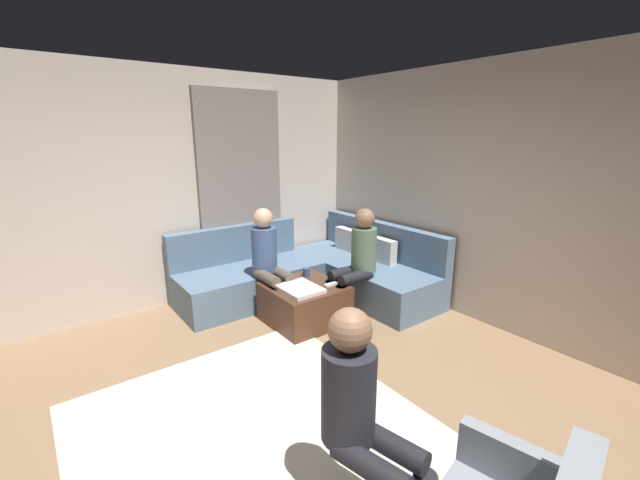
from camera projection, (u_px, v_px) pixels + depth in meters
name	position (u px, v px, depth m)	size (l,w,h in m)	color
wall_back	(535.00, 203.00, 3.76)	(6.00, 0.12, 2.70)	beige
wall_left	(127.00, 194.00, 4.32)	(0.12, 6.00, 2.70)	beige
curtain_panel	(241.00, 194.00, 5.02)	(0.06, 1.10, 2.50)	gray
area_rug	(265.00, 446.00, 2.61)	(2.60, 2.20, 0.01)	beige
sectional_couch	(314.00, 273.00, 5.03)	(2.10, 2.55, 0.87)	slate
ottoman	(304.00, 303.00, 4.30)	(0.76, 0.76, 0.42)	#4C2D1E
folded_blanket	(300.00, 289.00, 4.10)	(0.44, 0.36, 0.04)	white
coffee_mug	(306.00, 272.00, 4.51)	(0.08, 0.08, 0.10)	#334C72
game_remote	(331.00, 284.00, 4.24)	(0.05, 0.15, 0.02)	white
person_on_couch_back	(357.00, 258.00, 4.40)	(0.30, 0.60, 1.20)	black
person_on_couch_side	(269.00, 258.00, 4.39)	(0.60, 0.30, 1.20)	brown
person_on_armchair	(364.00, 414.00, 1.97)	(0.61, 0.38, 1.18)	black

